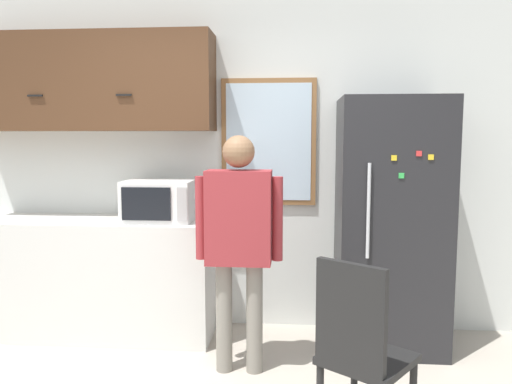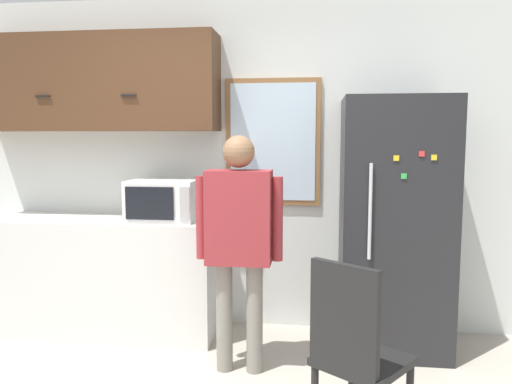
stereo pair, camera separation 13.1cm
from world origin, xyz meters
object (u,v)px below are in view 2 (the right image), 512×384
at_px(microwave, 163,200).
at_px(chair, 354,347).
at_px(refrigerator, 394,225).
at_px(person, 239,231).

distance_m(microwave, chair, 1.95).
bearing_deg(chair, microwave, -5.49).
distance_m(microwave, refrigerator, 1.76).
xyz_separation_m(microwave, chair, (1.38, -1.25, -0.57)).
height_order(microwave, chair, microwave).
bearing_deg(microwave, chair, -42.07).
bearing_deg(person, microwave, 142.35).
xyz_separation_m(person, refrigerator, (1.08, 0.52, -0.03)).
relative_size(refrigerator, chair, 1.93).
bearing_deg(microwave, person, -37.51).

